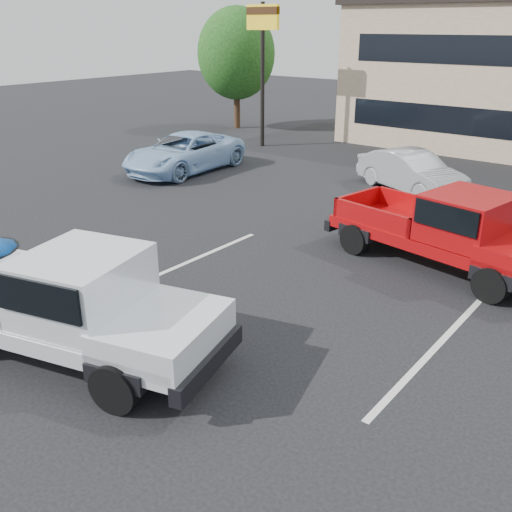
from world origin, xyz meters
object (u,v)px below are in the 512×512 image
Objects in this scene: motel_sign at (263,36)px; tree_left at (236,54)px; silver_pickup at (72,300)px; red_pickup at (459,229)px; blue_suv at (184,153)px; silver_sedan at (411,172)px.

tree_left reaches higher than motel_sign.
red_pickup is (3.56, 7.40, -0.07)m from silver_pickup.
motel_sign is 6.89m from blue_suv.
motel_sign is 9.84m from silver_sedan.
silver_pickup is 1.05× the size of red_pickup.
silver_pickup is at bearing -55.54° from blue_suv.
red_pickup is at bearing -124.19° from silver_sedan.
motel_sign is 18.38m from silver_pickup.
blue_suv is (-7.79, 10.31, -0.35)m from silver_pickup.
motel_sign is at bearing 94.06° from blue_suv.
tree_left is 1.50× the size of silver_sedan.
silver_pickup is at bearing -62.04° from motel_sign.
motel_sign is 1.50× the size of silver_sedan.
motel_sign is 1.00× the size of silver_pickup.
red_pickup is 11.73m from blue_suv.
tree_left is at bearing 87.56° from silver_sedan.
blue_suv is (-11.36, 2.92, -0.28)m from red_pickup.
silver_pickup is at bearing -105.21° from red_pickup.
motel_sign is at bearing 102.89° from silver_pickup.
silver_sedan is at bearing 15.86° from blue_suv.
motel_sign is 5.08m from tree_left.
tree_left reaches higher than silver_sedan.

